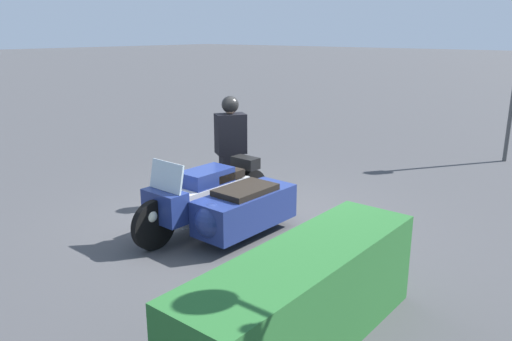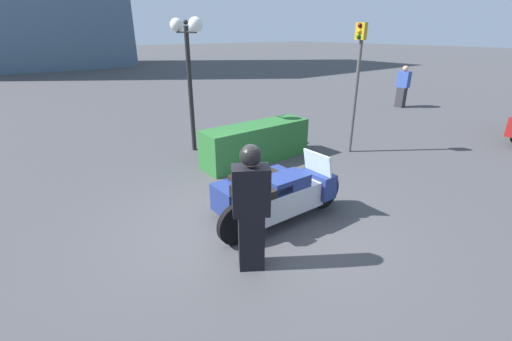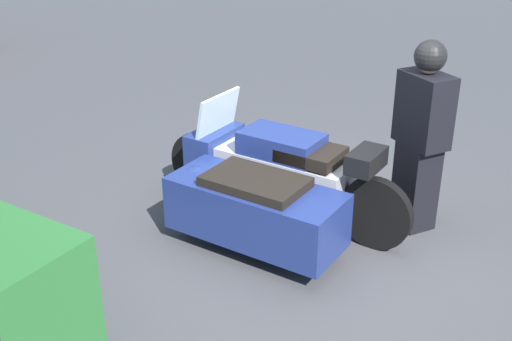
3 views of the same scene
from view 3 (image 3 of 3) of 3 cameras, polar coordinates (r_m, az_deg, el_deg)
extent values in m
plane|color=#424244|center=(6.02, 4.87, -6.69)|extent=(160.00, 160.00, 0.00)
cylinder|color=black|center=(6.81, -5.01, 0.59)|extent=(0.70, 0.11, 0.69)
cylinder|color=black|center=(5.92, 10.57, -3.76)|extent=(0.70, 0.11, 0.69)
cylinder|color=black|center=(5.76, 0.49, -5.04)|extent=(0.54, 0.11, 0.54)
cube|color=#B7B7BC|center=(6.25, 2.24, -0.45)|extent=(1.42, 0.50, 0.45)
cube|color=navy|center=(6.12, 2.29, 2.30)|extent=(0.78, 0.47, 0.24)
cube|color=black|center=(5.98, 4.92, 1.47)|extent=(0.57, 0.46, 0.12)
cube|color=navy|center=(6.61, -3.67, 1.85)|extent=(0.33, 0.65, 0.44)
cube|color=silver|center=(6.43, -3.40, 5.16)|extent=(0.12, 0.62, 0.40)
sphere|color=white|center=(6.78, -5.40, 1.79)|extent=(0.18, 0.18, 0.18)
cube|color=navy|center=(5.72, -0.05, -3.63)|extent=(1.60, 0.67, 0.50)
sphere|color=navy|center=(6.06, -5.42, -1.75)|extent=(0.48, 0.48, 0.48)
cube|color=black|center=(5.58, -0.05, -1.02)|extent=(0.88, 0.56, 0.09)
cube|color=black|center=(5.74, 9.78, 0.91)|extent=(0.25, 0.43, 0.18)
cube|color=black|center=(6.33, 13.98, -1.29)|extent=(0.46, 0.44, 0.86)
cube|color=black|center=(6.04, 14.73, 5.25)|extent=(0.58, 0.52, 0.68)
sphere|color=tan|center=(5.91, 15.21, 9.40)|extent=(0.23, 0.23, 0.23)
sphere|color=black|center=(5.90, 15.25, 9.77)|extent=(0.29, 0.29, 0.29)
camera|label=1|loc=(7.76, -60.62, 10.65)|focal=35.00mm
camera|label=2|loc=(8.78, 40.17, 19.63)|focal=24.00mm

